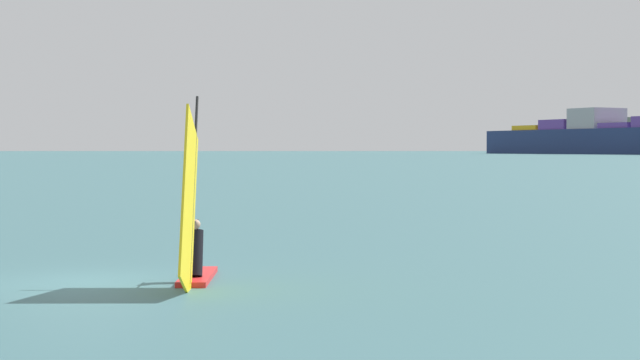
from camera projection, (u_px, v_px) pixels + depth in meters
The scene contains 2 objects.
ground_plane at pixel (89, 283), 20.59m from camera, with size 4000.00×4000.00×0.00m, color #386066.
windsurfer at pixel (193, 235), 20.25m from camera, with size 0.89×4.47×4.33m.
Camera 1 is at (6.54, -20.08, 2.92)m, focal length 53.15 mm.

